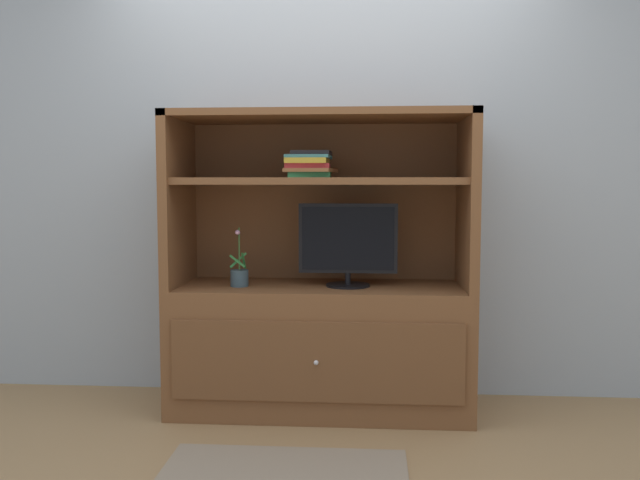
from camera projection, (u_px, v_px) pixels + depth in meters
The scene contains 6 objects.
ground_plane at pixel (315, 435), 3.28m from camera, with size 8.00×8.00×0.00m, color #99754C.
painted_rear_wall at pixel (325, 153), 3.91m from camera, with size 6.00×0.10×2.80m, color #9EA8B2.
media_console at pixel (321, 316), 3.64m from camera, with size 1.59×0.62×1.59m.
tv_monitor at pixel (348, 244), 3.57m from camera, with size 0.52×0.23×0.44m.
potted_plant at pixel (239, 276), 3.58m from camera, with size 0.10×0.10×0.31m.
magazine_stack at pixel (309, 165), 3.57m from camera, with size 0.27×0.33×0.14m.
Camera 1 is at (0.26, -3.18, 1.23)m, focal length 37.79 mm.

